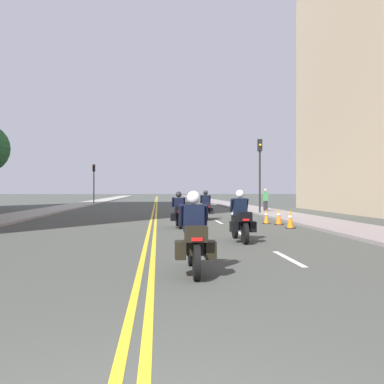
{
  "coord_description": "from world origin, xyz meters",
  "views": [
    {
      "loc": [
        0.24,
        -2.27,
        1.62
      ],
      "look_at": [
        1.62,
        15.65,
        1.54
      ],
      "focal_mm": 41.48,
      "sensor_mm": 36.0,
      "label": 1
    }
  ],
  "objects": [
    {
      "name": "motorcycle_1",
      "position": [
        2.83,
        11.49,
        0.66
      ],
      "size": [
        0.77,
        2.29,
        1.63
      ],
      "rotation": [
        0.0,
        0.0,
        0.01
      ],
      "color": "black",
      "rests_on": "ground"
    },
    {
      "name": "ground_plane",
      "position": [
        0.0,
        48.0,
        0.0
      ],
      "size": [
        264.0,
        264.0,
        0.0
      ],
      "primitive_type": "plane",
      "color": "#41453F"
    },
    {
      "name": "traffic_light_near",
      "position": [
        7.05,
        26.92,
        3.45
      ],
      "size": [
        0.28,
        0.38,
        5.02
      ],
      "color": "black",
      "rests_on": "ground"
    },
    {
      "name": "motorcycle_3",
      "position": [
        2.85,
        21.83,
        0.67
      ],
      "size": [
        0.77,
        2.12,
        1.61
      ],
      "rotation": [
        0.0,
        0.0,
        -0.02
      ],
      "color": "black",
      "rests_on": "ground"
    },
    {
      "name": "pedestrian_0",
      "position": [
        8.04,
        29.37,
        0.89
      ],
      "size": [
        0.31,
        0.41,
        1.72
      ],
      "rotation": [
        0.0,
        0.0,
        1.85
      ],
      "color": "#2B2632",
      "rests_on": "ground"
    },
    {
      "name": "traffic_cone_0",
      "position": [
        5.89,
        18.06,
        0.38
      ],
      "size": [
        0.36,
        0.36,
        0.76
      ],
      "color": "black",
      "rests_on": "ground"
    },
    {
      "name": "sidewalk_left",
      "position": [
        -8.1,
        48.0,
        0.06
      ],
      "size": [
        2.92,
        144.0,
        0.12
      ],
      "primitive_type": "cube",
      "color": "#9B998F",
      "rests_on": "ground"
    },
    {
      "name": "traffic_cone_2",
      "position": [
        5.45,
        18.68,
        0.36
      ],
      "size": [
        0.31,
        0.31,
        0.73
      ],
      "color": "black",
      "rests_on": "ground"
    },
    {
      "name": "centreline_yellow_inner",
      "position": [
        -0.12,
        48.0,
        0.0
      ],
      "size": [
        0.12,
        132.0,
        0.01
      ],
      "primitive_type": "cube",
      "color": "yellow",
      "rests_on": "ground"
    },
    {
      "name": "motorcycle_0",
      "position": [
        0.94,
        6.3,
        0.66
      ],
      "size": [
        0.77,
        2.27,
        1.61
      ],
      "rotation": [
        0.0,
        0.0,
        -0.01
      ],
      "color": "black",
      "rests_on": "ground"
    },
    {
      "name": "sidewalk_right",
      "position": [
        8.1,
        48.0,
        0.06
      ],
      "size": [
        2.92,
        144.0,
        0.12
      ],
      "primitive_type": "cube",
      "color": "gray",
      "rests_on": "ground"
    },
    {
      "name": "centreline_yellow_outer",
      "position": [
        0.12,
        48.0,
        0.0
      ],
      "size": [
        0.12,
        132.0,
        0.01
      ],
      "primitive_type": "cube",
      "color": "yellow",
      "rests_on": "ground"
    },
    {
      "name": "lane_dashes_white",
      "position": [
        3.32,
        29.0,
        0.0
      ],
      "size": [
        0.14,
        56.4,
        0.01
      ],
      "color": "silver",
      "rests_on": "ground"
    },
    {
      "name": "traffic_light_far",
      "position": [
        -7.05,
        48.97,
        3.16
      ],
      "size": [
        0.28,
        0.38,
        4.55
      ],
      "color": "black",
      "rests_on": "ground"
    },
    {
      "name": "motorcycle_2",
      "position": [
        1.14,
        16.74,
        0.65
      ],
      "size": [
        0.78,
        2.07,
        1.56
      ],
      "rotation": [
        0.0,
        0.0,
        0.04
      ],
      "color": "black",
      "rests_on": "ground"
    },
    {
      "name": "traffic_cone_1",
      "position": [
        5.82,
        16.06,
        0.4
      ],
      "size": [
        0.36,
        0.36,
        0.8
      ],
      "color": "black",
      "rests_on": "ground"
    }
  ]
}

